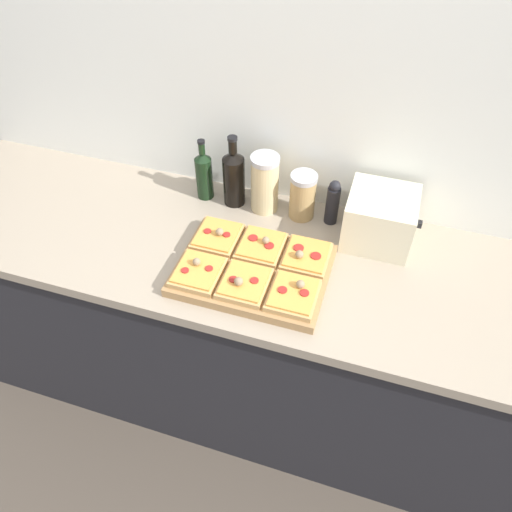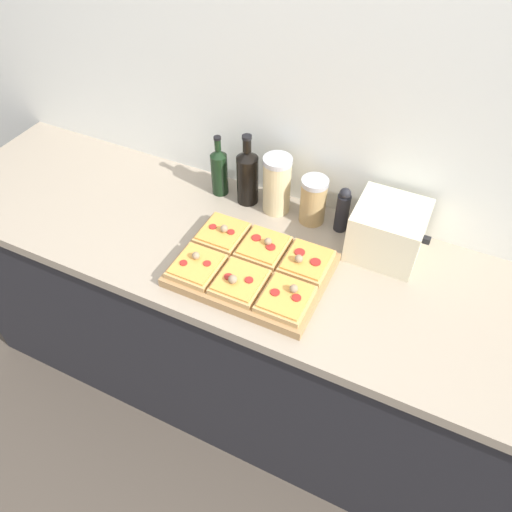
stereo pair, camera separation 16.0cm
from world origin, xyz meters
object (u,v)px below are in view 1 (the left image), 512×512
object	(u,v)px
wine_bottle	(234,177)
pepper_mill	(333,202)
grain_jar_tall	(265,183)
grain_jar_short	(303,196)
olive_oil_bottle	(204,174)
toaster_oven	(380,218)
cutting_board	(253,270)

from	to	relation	value
wine_bottle	pepper_mill	bearing A→B (deg)	-0.00
grain_jar_tall	grain_jar_short	distance (m)	0.14
olive_oil_bottle	grain_jar_short	bearing A→B (deg)	-0.00
grain_jar_short	toaster_oven	distance (m)	0.28
cutting_board	olive_oil_bottle	xyz separation A→B (m)	(-0.29, 0.33, 0.08)
grain_jar_tall	grain_jar_short	xyz separation A→B (m)	(0.14, 0.00, -0.02)
cutting_board	grain_jar_tall	distance (m)	0.35
pepper_mill	toaster_oven	world-z (taller)	toaster_oven
wine_bottle	toaster_oven	size ratio (longest dim) A/B	1.13
cutting_board	grain_jar_tall	xyz separation A→B (m)	(-0.06, 0.33, 0.10)
olive_oil_bottle	grain_jar_tall	bearing A→B (deg)	-0.00
olive_oil_bottle	wine_bottle	size ratio (longest dim) A/B	0.87
wine_bottle	toaster_oven	distance (m)	0.53
olive_oil_bottle	cutting_board	bearing A→B (deg)	-48.06
wine_bottle	grain_jar_tall	world-z (taller)	wine_bottle
wine_bottle	pepper_mill	distance (m)	0.36
cutting_board	grain_jar_tall	world-z (taller)	grain_jar_tall
grain_jar_short	cutting_board	bearing A→B (deg)	-103.37
pepper_mill	cutting_board	bearing A→B (deg)	-119.55
cutting_board	pepper_mill	distance (m)	0.38
cutting_board	wine_bottle	size ratio (longest dim) A/B	1.72
grain_jar_tall	pepper_mill	size ratio (longest dim) A/B	1.26
grain_jar_tall	toaster_oven	bearing A→B (deg)	-5.67
wine_bottle	grain_jar_tall	bearing A→B (deg)	-0.00
olive_oil_bottle	toaster_oven	xyz separation A→B (m)	(0.65, -0.04, -0.01)
grain_jar_tall	pepper_mill	world-z (taller)	grain_jar_tall
toaster_oven	olive_oil_bottle	bearing A→B (deg)	176.36
grain_jar_short	pepper_mill	bearing A→B (deg)	0.00
wine_bottle	toaster_oven	world-z (taller)	wine_bottle
cutting_board	toaster_oven	size ratio (longest dim) A/B	1.93
grain_jar_tall	wine_bottle	bearing A→B (deg)	180.00
grain_jar_short	pepper_mill	world-z (taller)	same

